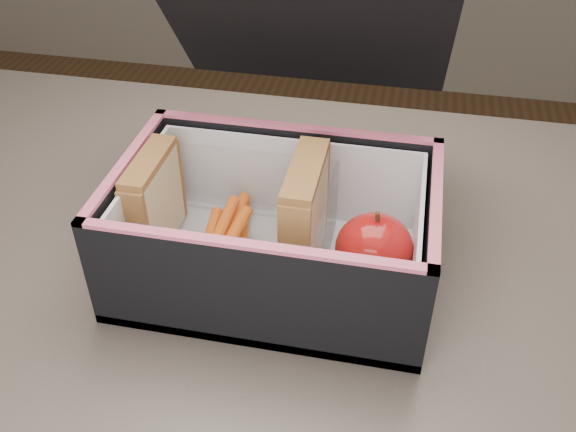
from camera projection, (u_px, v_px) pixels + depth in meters
name	position (u px, v px, depth m)	size (l,w,h in m)	color
kitchen_table	(346.00, 373.00, 0.64)	(1.20, 0.80, 0.75)	brown
lunch_bag	(276.00, 220.00, 0.59)	(0.29, 0.31, 0.26)	black
plastic_tub	(229.00, 222.00, 0.61)	(0.19, 0.14, 0.08)	white
sandwich_left	(154.00, 202.00, 0.61)	(0.02, 0.09, 0.10)	tan
sandwich_right	(305.00, 216.00, 0.58)	(0.03, 0.10, 0.11)	tan
carrot_sticks	(226.00, 237.00, 0.62)	(0.05, 0.14, 0.03)	#CE4C0F
paper_napkin	(369.00, 272.00, 0.60)	(0.07, 0.08, 0.01)	white
red_apple	(374.00, 249.00, 0.57)	(0.09, 0.09, 0.08)	maroon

